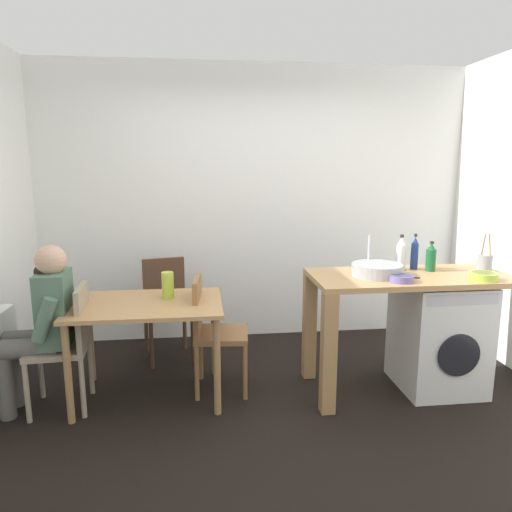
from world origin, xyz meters
TOP-DOWN VIEW (x-y plane):
  - ground_plane at (0.00, 0.00)m, footprint 5.46×5.46m
  - wall_back at (0.00, 1.75)m, footprint 4.60×0.10m
  - dining_table at (-0.95, 0.47)m, footprint 1.10×0.76m
  - chair_person_seat at (-1.50, 0.38)m, footprint 0.42×0.42m
  - chair_opposite at (-0.48, 0.53)m, footprint 0.43×0.43m
  - chair_spare_by_wall at (-0.87, 1.24)m, footprint 0.48×0.48m
  - seated_person at (-1.66, 0.37)m, footprint 0.51×0.52m
  - kitchen_counter at (0.81, 0.37)m, footprint 1.50×0.68m
  - washing_machine at (1.28, 0.36)m, footprint 0.60×0.61m
  - sink_basin at (0.76, 0.37)m, footprint 0.38×0.38m
  - tap at (0.76, 0.55)m, footprint 0.02×0.02m
  - bottle_tall_green at (1.02, 0.54)m, footprint 0.07×0.07m
  - bottle_squat_brown at (1.14, 0.55)m, footprint 0.06×0.06m
  - bottle_clear_small at (1.23, 0.47)m, footprint 0.08×0.08m
  - mixing_bowl at (0.86, 0.17)m, footprint 0.17×0.17m
  - utensil_crock at (1.65, 0.42)m, footprint 0.11×0.11m
  - colander at (1.47, 0.15)m, footprint 0.20×0.20m
  - vase at (-0.80, 0.57)m, footprint 0.09×0.09m
  - scissors at (0.97, 0.27)m, footprint 0.15×0.06m

SIDE VIEW (x-z plane):
  - ground_plane at x=0.00m, z-range 0.00..0.00m
  - washing_machine at x=1.28m, z-range 0.00..0.86m
  - chair_person_seat at x=-1.50m, z-range 0.06..0.96m
  - chair_opposite at x=-0.48m, z-range 0.06..0.96m
  - chair_spare_by_wall at x=-0.87m, z-range 0.06..0.96m
  - dining_table at x=-0.95m, z-range 0.27..1.01m
  - seated_person at x=-1.66m, z-range 0.07..1.27m
  - kitchen_counter at x=0.81m, z-range 0.30..1.22m
  - vase at x=-0.80m, z-range 0.74..0.94m
  - scissors at x=0.97m, z-range 0.92..0.93m
  - mixing_bowl at x=0.86m, z-range 0.92..0.97m
  - colander at x=1.47m, z-range 0.92..0.98m
  - sink_basin at x=0.76m, z-range 0.92..1.01m
  - utensil_crock at x=1.65m, z-range 0.84..1.14m
  - bottle_clear_small at x=1.23m, z-range 0.91..1.14m
  - bottle_tall_green at x=1.02m, z-range 0.91..1.19m
  - bottle_squat_brown at x=1.14m, z-range 0.91..1.19m
  - tap at x=0.76m, z-range 0.92..1.20m
  - wall_back at x=0.00m, z-range 0.00..2.70m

